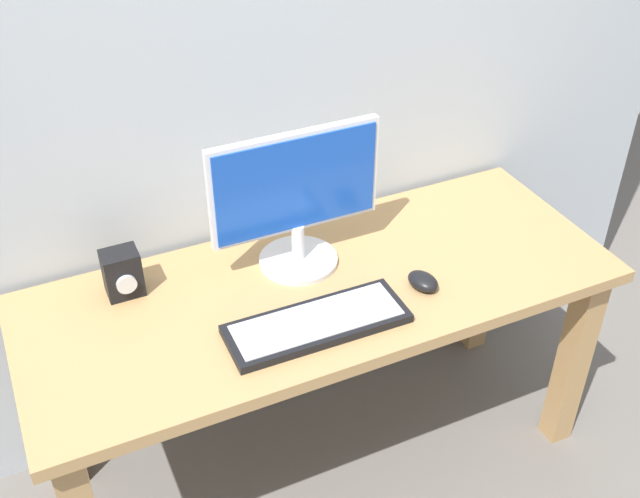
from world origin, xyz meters
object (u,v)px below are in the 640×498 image
keyboard_primary (317,323)px  mouse (423,281)px  monitor (296,197)px  audio_controller (122,273)px  desk (322,316)px

keyboard_primary → mouse: mouse is taller
monitor → audio_controller: (-0.48, 0.06, -0.15)m
desk → monitor: size_ratio=3.40×
monitor → mouse: 0.41m
mouse → audio_controller: 0.81m
desk → monitor: monitor is taller
keyboard_primary → mouse: bearing=4.7°
mouse → audio_controller: (-0.74, 0.32, 0.05)m
desk → mouse: size_ratio=17.27×
desk → audio_controller: size_ratio=12.42×
keyboard_primary → mouse: 0.33m
desk → monitor: bearing=98.9°
desk → audio_controller: (-0.50, 0.19, 0.19)m
monitor → audio_controller: size_ratio=3.66×
desk → monitor: (-0.02, 0.13, 0.33)m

